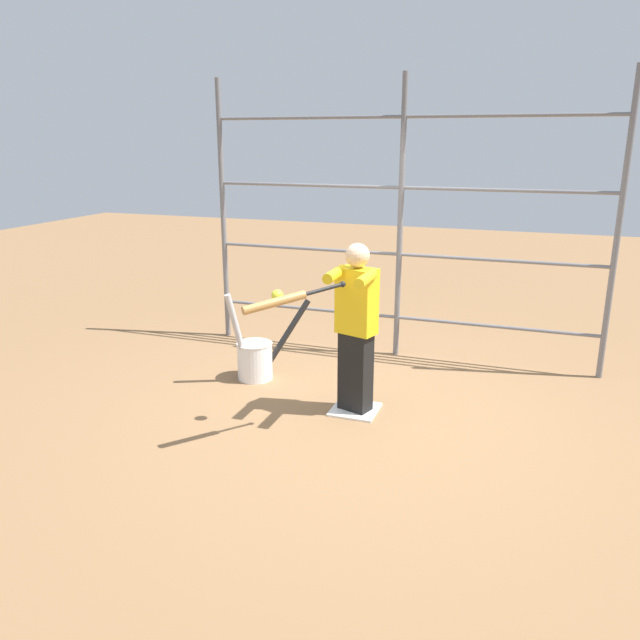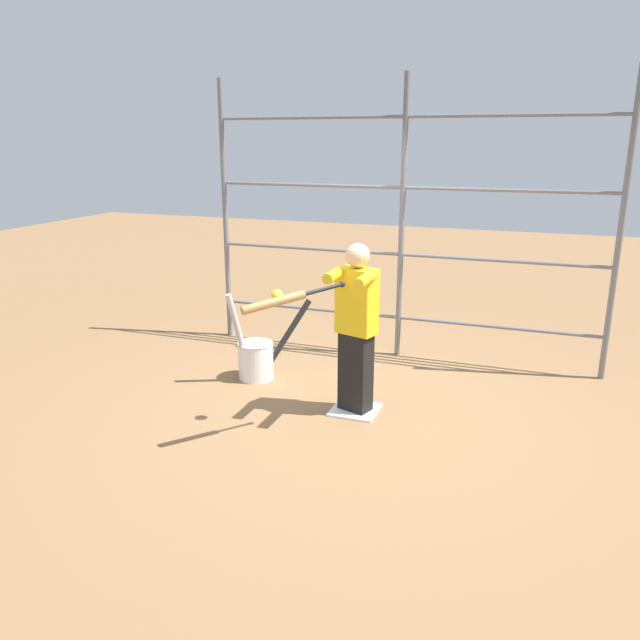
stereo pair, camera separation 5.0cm
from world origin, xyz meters
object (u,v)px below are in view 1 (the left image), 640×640
at_px(batter, 356,324).
at_px(softball_in_flight, 277,296).
at_px(baseball_bat_swinging, 283,300).
at_px(bat_bucket, 256,358).

bearing_deg(batter, softball_in_flight, 40.26).
bearing_deg(baseball_bat_swinging, batter, -113.92).
relative_size(baseball_bat_swinging, softball_in_flight, 6.96).
xyz_separation_m(baseball_bat_swinging, bat_bucket, (0.82, -1.19, -0.95)).
bearing_deg(softball_in_flight, batter, -139.74).
distance_m(softball_in_flight, bat_bucket, 1.40).
bearing_deg(batter, bat_bucket, -20.18).
distance_m(batter, baseball_bat_swinging, 0.91).
bearing_deg(bat_bucket, baseball_bat_swinging, 124.48).
bearing_deg(softball_in_flight, bat_bucket, -54.16).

